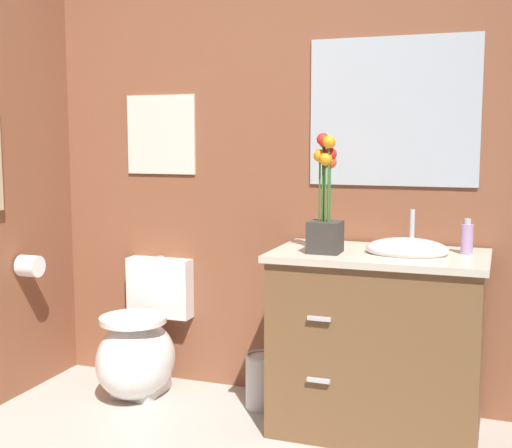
{
  "coord_description": "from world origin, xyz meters",
  "views": [
    {
      "loc": [
        1.05,
        -1.65,
        1.33
      ],
      "look_at": [
        -0.02,
        1.3,
        0.93
      ],
      "focal_mm": 48.03,
      "sensor_mm": 36.0,
      "label": 1
    }
  ],
  "objects_px": {
    "vanity_cabinet": "(378,340)",
    "flower_vase": "(326,208)",
    "soap_bottle": "(467,238)",
    "trash_bin": "(264,381)",
    "wall_poster": "(161,135)",
    "toilet_paper_roll": "(30,266)",
    "toilet": "(140,348)",
    "wall_mirror": "(393,112)"
  },
  "relations": [
    {
      "from": "soap_bottle",
      "to": "wall_mirror",
      "type": "xyz_separation_m",
      "value": [
        -0.37,
        0.21,
        0.56
      ]
    },
    {
      "from": "vanity_cabinet",
      "to": "toilet_paper_roll",
      "type": "xyz_separation_m",
      "value": [
        -1.75,
        -0.17,
        0.26
      ]
    },
    {
      "from": "toilet_paper_roll",
      "to": "soap_bottle",
      "type": "bearing_deg",
      "value": 6.89
    },
    {
      "from": "toilet",
      "to": "trash_bin",
      "type": "relative_size",
      "value": 2.54
    },
    {
      "from": "trash_bin",
      "to": "wall_mirror",
      "type": "relative_size",
      "value": 0.34
    },
    {
      "from": "toilet",
      "to": "vanity_cabinet",
      "type": "xyz_separation_m",
      "value": [
        1.23,
        -0.03,
        0.18
      ]
    },
    {
      "from": "trash_bin",
      "to": "wall_poster",
      "type": "xyz_separation_m",
      "value": [
        -0.66,
        0.22,
        1.21
      ]
    },
    {
      "from": "toilet",
      "to": "soap_bottle",
      "type": "distance_m",
      "value": 1.72
    },
    {
      "from": "trash_bin",
      "to": "vanity_cabinet",
      "type": "bearing_deg",
      "value": -7.24
    },
    {
      "from": "toilet_paper_roll",
      "to": "vanity_cabinet",
      "type": "bearing_deg",
      "value": 5.55
    },
    {
      "from": "toilet_paper_roll",
      "to": "wall_poster",
      "type": "bearing_deg",
      "value": 41.97
    },
    {
      "from": "soap_bottle",
      "to": "vanity_cabinet",
      "type": "bearing_deg",
      "value": -166.77
    },
    {
      "from": "vanity_cabinet",
      "to": "wall_mirror",
      "type": "bearing_deg",
      "value": 90.55
    },
    {
      "from": "soap_bottle",
      "to": "wall_mirror",
      "type": "relative_size",
      "value": 0.19
    },
    {
      "from": "wall_mirror",
      "to": "soap_bottle",
      "type": "bearing_deg",
      "value": -29.7
    },
    {
      "from": "trash_bin",
      "to": "toilet_paper_roll",
      "type": "distance_m",
      "value": 1.32
    },
    {
      "from": "toilet",
      "to": "wall_mirror",
      "type": "distance_m",
      "value": 1.74
    },
    {
      "from": "soap_bottle",
      "to": "toilet_paper_roll",
      "type": "xyz_separation_m",
      "value": [
        -2.11,
        -0.26,
        -0.21
      ]
    },
    {
      "from": "wall_mirror",
      "to": "vanity_cabinet",
      "type": "bearing_deg",
      "value": -89.45
    },
    {
      "from": "flower_vase",
      "to": "soap_bottle",
      "type": "bearing_deg",
      "value": 16.97
    },
    {
      "from": "toilet",
      "to": "soap_bottle",
      "type": "relative_size",
      "value": 4.45
    },
    {
      "from": "toilet",
      "to": "vanity_cabinet",
      "type": "bearing_deg",
      "value": -1.23
    },
    {
      "from": "flower_vase",
      "to": "soap_bottle",
      "type": "distance_m",
      "value": 0.63
    },
    {
      "from": "flower_vase",
      "to": "wall_poster",
      "type": "bearing_deg",
      "value": 158.91
    },
    {
      "from": "trash_bin",
      "to": "flower_vase",
      "type": "bearing_deg",
      "value": -25.85
    },
    {
      "from": "wall_poster",
      "to": "toilet_paper_roll",
      "type": "distance_m",
      "value": 0.96
    },
    {
      "from": "vanity_cabinet",
      "to": "wall_mirror",
      "type": "xyz_separation_m",
      "value": [
        -0.0,
        0.29,
        1.03
      ]
    },
    {
      "from": "toilet",
      "to": "soap_bottle",
      "type": "height_order",
      "value": "soap_bottle"
    },
    {
      "from": "trash_bin",
      "to": "wall_poster",
      "type": "bearing_deg",
      "value": 161.52
    },
    {
      "from": "flower_vase",
      "to": "toilet_paper_roll",
      "type": "xyz_separation_m",
      "value": [
        -1.52,
        -0.08,
        -0.34
      ]
    },
    {
      "from": "vanity_cabinet",
      "to": "flower_vase",
      "type": "bearing_deg",
      "value": -157.31
    },
    {
      "from": "wall_poster",
      "to": "toilet_paper_roll",
      "type": "relative_size",
      "value": 3.81
    },
    {
      "from": "vanity_cabinet",
      "to": "trash_bin",
      "type": "xyz_separation_m",
      "value": [
        -0.57,
        0.07,
        -0.29
      ]
    },
    {
      "from": "soap_bottle",
      "to": "toilet",
      "type": "bearing_deg",
      "value": -177.89
    },
    {
      "from": "flower_vase",
      "to": "wall_mirror",
      "type": "xyz_separation_m",
      "value": [
        0.22,
        0.39,
        0.43
      ]
    },
    {
      "from": "soap_bottle",
      "to": "toilet_paper_roll",
      "type": "height_order",
      "value": "soap_bottle"
    },
    {
      "from": "wall_mirror",
      "to": "toilet_paper_roll",
      "type": "xyz_separation_m",
      "value": [
        -1.75,
        -0.46,
        -0.77
      ]
    },
    {
      "from": "toilet",
      "to": "vanity_cabinet",
      "type": "distance_m",
      "value": 1.25
    },
    {
      "from": "vanity_cabinet",
      "to": "toilet_paper_roll",
      "type": "relative_size",
      "value": 9.13
    },
    {
      "from": "vanity_cabinet",
      "to": "wall_poster",
      "type": "height_order",
      "value": "wall_poster"
    },
    {
      "from": "soap_bottle",
      "to": "trash_bin",
      "type": "relative_size",
      "value": 0.57
    },
    {
      "from": "toilet",
      "to": "wall_poster",
      "type": "height_order",
      "value": "wall_poster"
    }
  ]
}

